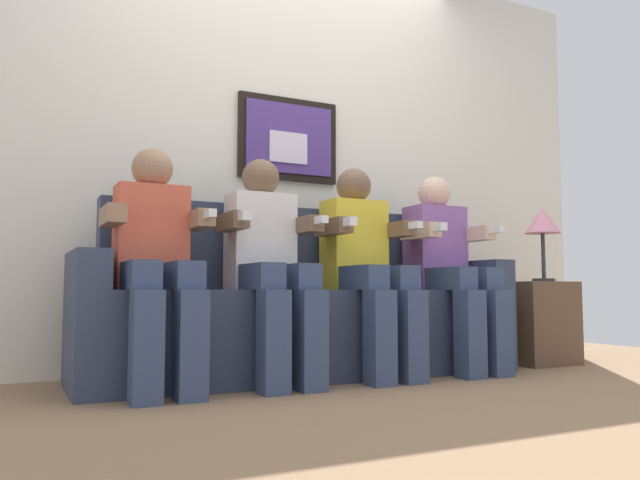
# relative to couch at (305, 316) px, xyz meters

# --- Properties ---
(ground_plane) EXTENTS (6.13, 6.13, 0.00)m
(ground_plane) POSITION_rel_couch_xyz_m (0.00, -0.33, -0.31)
(ground_plane) COLOR #8C6B4C
(back_wall_assembly) EXTENTS (4.72, 0.10, 2.60)m
(back_wall_assembly) POSITION_rel_couch_xyz_m (0.00, 0.44, 0.99)
(back_wall_assembly) COLOR silver
(back_wall_assembly) RESTS_ON ground_plane
(couch) EXTENTS (2.32, 0.58, 0.90)m
(couch) POSITION_rel_couch_xyz_m (0.00, 0.00, 0.00)
(couch) COLOR #333D56
(couch) RESTS_ON ground_plane
(person_leftmost) EXTENTS (0.46, 0.56, 1.11)m
(person_leftmost) POSITION_rel_couch_xyz_m (-0.81, -0.17, 0.29)
(person_leftmost) COLOR #D8593F
(person_leftmost) RESTS_ON ground_plane
(person_left_center) EXTENTS (0.46, 0.56, 1.11)m
(person_left_center) POSITION_rel_couch_xyz_m (-0.27, -0.17, 0.29)
(person_left_center) COLOR white
(person_left_center) RESTS_ON ground_plane
(person_right_center) EXTENTS (0.46, 0.56, 1.11)m
(person_right_center) POSITION_rel_couch_xyz_m (0.27, -0.17, 0.29)
(person_right_center) COLOR yellow
(person_right_center) RESTS_ON ground_plane
(person_rightmost) EXTENTS (0.46, 0.56, 1.11)m
(person_rightmost) POSITION_rel_couch_xyz_m (0.81, -0.17, 0.29)
(person_rightmost) COLOR #8C59A5
(person_rightmost) RESTS_ON ground_plane
(side_table_right) EXTENTS (0.40, 0.40, 0.50)m
(side_table_right) POSITION_rel_couch_xyz_m (1.51, -0.11, -0.06)
(side_table_right) COLOR brown
(side_table_right) RESTS_ON ground_plane
(table_lamp) EXTENTS (0.22, 0.22, 0.46)m
(table_lamp) POSITION_rel_couch_xyz_m (1.56, -0.15, 0.55)
(table_lamp) COLOR #333338
(table_lamp) RESTS_ON side_table_right
(spare_remote_on_table) EXTENTS (0.04, 0.13, 0.02)m
(spare_remote_on_table) POSITION_rel_couch_xyz_m (1.57, -0.16, 0.20)
(spare_remote_on_table) COLOR white
(spare_remote_on_table) RESTS_ON side_table_right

